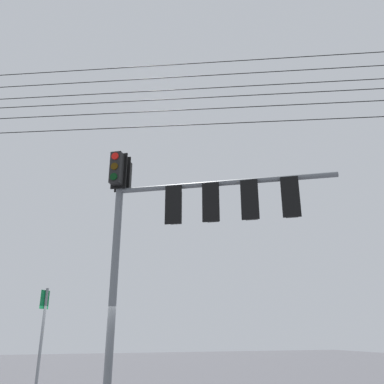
{
  "coord_description": "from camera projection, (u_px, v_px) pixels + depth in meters",
  "views": [
    {
      "loc": [
        -0.61,
        -11.03,
        1.89
      ],
      "look_at": [
        2.47,
        -1.69,
        5.38
      ],
      "focal_mm": 37.05,
      "sensor_mm": 36.0,
      "label": 1
    }
  ],
  "objects": [
    {
      "name": "overhead_wire_span",
      "position": [
        174.0,
        94.0,
        11.75
      ],
      "size": [
        29.58,
        13.8,
        2.7
      ],
      "color": "black"
    },
    {
      "name": "route_sign_primary",
      "position": [
        41.0,
        337.0,
        9.52
      ],
      "size": [
        0.2,
        0.29,
        2.93
      ],
      "color": "slate",
      "rests_on": "ground"
    },
    {
      "name": "signal_mast_assembly",
      "position": [
        176.0,
        213.0,
        10.33
      ],
      "size": [
        5.33,
        3.45,
        6.63
      ],
      "color": "slate",
      "rests_on": "ground"
    }
  ]
}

